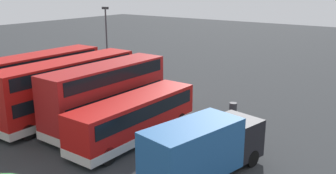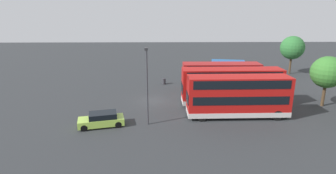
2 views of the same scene
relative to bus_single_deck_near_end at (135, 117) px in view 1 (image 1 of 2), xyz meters
The scene contains 9 objects.
ground_plane 11.19m from the bus_single_deck_near_end, 61.33° to the right, with size 140.00×140.00×0.00m, color #2D3033.
bus_single_deck_near_end is the anchor object (origin of this frame).
bus_double_decker_second 3.62m from the bus_single_deck_near_end, 14.04° to the right, with size 2.67×10.30×4.55m.
bus_double_decker_third 7.00m from the bus_single_deck_near_end, ahead, with size 2.72×12.07×4.55m.
bus_double_decker_fourth 10.92m from the bus_single_deck_near_end, ahead, with size 2.73×10.93×4.55m.
box_truck_blue 6.39m from the bus_single_deck_near_end, 165.83° to the left, with size 3.87×7.84×3.20m.
car_hatchback_silver 19.75m from the bus_single_deck_near_end, 48.57° to the right, with size 2.77×4.74×1.43m.
lamp_post_tall 16.57m from the bus_single_deck_near_end, 38.73° to the right, with size 0.70×0.30×7.82m.
waste_bin_yellow 9.05m from the bus_single_deck_near_end, 109.16° to the right, with size 0.60×0.60×0.95m, color #333338.
Camera 1 is at (-20.74, 27.05, 10.06)m, focal length 39.86 mm.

